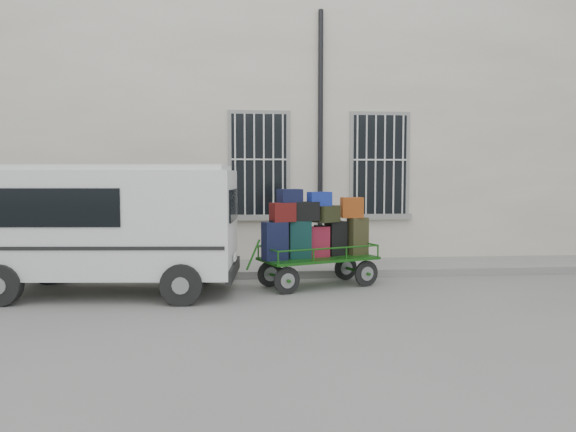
# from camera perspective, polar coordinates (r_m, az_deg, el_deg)

# --- Properties ---
(ground) EXTENTS (80.00, 80.00, 0.00)m
(ground) POSITION_cam_1_polar(r_m,az_deg,el_deg) (9.63, 0.23, -7.87)
(ground) COLOR slate
(ground) RESTS_ON ground
(building) EXTENTS (24.00, 5.15, 6.00)m
(building) POSITION_cam_1_polar(r_m,az_deg,el_deg) (14.94, -1.83, 7.91)
(building) COLOR beige
(building) RESTS_ON ground
(sidewalk) EXTENTS (24.00, 1.70, 0.15)m
(sidewalk) POSITION_cam_1_polar(r_m,az_deg,el_deg) (11.77, -0.81, -5.32)
(sidewalk) COLOR slate
(sidewalk) RESTS_ON ground
(luggage_cart) EXTENTS (2.45, 1.59, 1.77)m
(luggage_cart) POSITION_cam_1_polar(r_m,az_deg,el_deg) (10.08, 2.85, -2.09)
(luggage_cart) COLOR black
(luggage_cart) RESTS_ON ground
(van) EXTENTS (4.45, 2.25, 2.17)m
(van) POSITION_cam_1_polar(r_m,az_deg,el_deg) (9.91, -17.88, -0.45)
(van) COLOR white
(van) RESTS_ON ground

